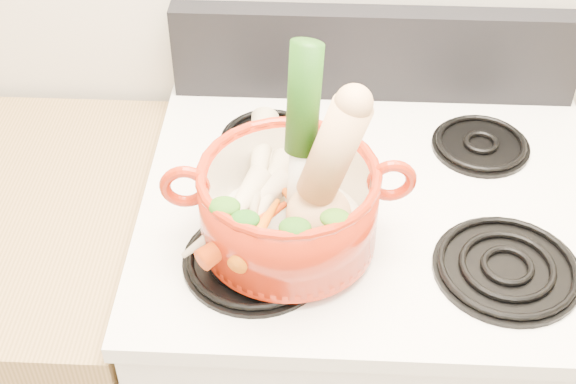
{
  "coord_description": "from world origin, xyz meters",
  "views": [
    {
      "loc": [
        -0.1,
        0.4,
        1.85
      ],
      "look_at": [
        -0.14,
        1.26,
        1.08
      ],
      "focal_mm": 50.0,
      "sensor_mm": 36.0,
      "label": 1
    }
  ],
  "objects_px": {
    "stove_body": "(359,372)",
    "dutch_oven": "(289,206)",
    "leek": "(303,138)",
    "squash": "(320,173)"
  },
  "relations": [
    {
      "from": "dutch_oven",
      "to": "leek",
      "type": "bearing_deg",
      "value": 34.46
    },
    {
      "from": "stove_body",
      "to": "dutch_oven",
      "type": "relative_size",
      "value": 3.44
    },
    {
      "from": "stove_body",
      "to": "dutch_oven",
      "type": "bearing_deg",
      "value": -139.31
    },
    {
      "from": "stove_body",
      "to": "squash",
      "type": "relative_size",
      "value": 3.74
    },
    {
      "from": "dutch_oven",
      "to": "leek",
      "type": "xyz_separation_m",
      "value": [
        0.02,
        0.02,
        0.12
      ]
    },
    {
      "from": "squash",
      "to": "leek",
      "type": "bearing_deg",
      "value": 125.44
    },
    {
      "from": "stove_body",
      "to": "leek",
      "type": "height_order",
      "value": "leek"
    },
    {
      "from": "squash",
      "to": "dutch_oven",
      "type": "bearing_deg",
      "value": 156.07
    },
    {
      "from": "stove_body",
      "to": "dutch_oven",
      "type": "distance_m",
      "value": 0.6
    },
    {
      "from": "squash",
      "to": "leek",
      "type": "xyz_separation_m",
      "value": [
        -0.03,
        0.04,
        0.03
      ]
    }
  ]
}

